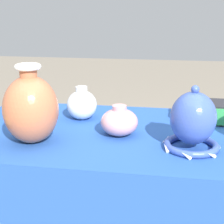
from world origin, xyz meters
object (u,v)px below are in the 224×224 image
object	(u,v)px
jar_round_rose	(121,122)
vase_tall_bulbous	(31,108)
mosaic_tile_box	(204,111)
jar_round_porcelain	(82,105)
vase_dome_bell	(193,123)

from	to	relation	value
jar_round_rose	vase_tall_bulbous	bearing A→B (deg)	-158.92
mosaic_tile_box	jar_round_porcelain	size ratio (longest dim) A/B	1.30
vase_tall_bulbous	jar_round_rose	distance (m)	0.30
vase_dome_bell	vase_tall_bulbous	bearing A→B (deg)	-177.17
vase_tall_bulbous	mosaic_tile_box	xyz separation A→B (m)	(0.58, 0.32, -0.08)
mosaic_tile_box	jar_round_rose	xyz separation A→B (m)	(-0.30, -0.21, 0.01)
jar_round_rose	jar_round_porcelain	bearing A→B (deg)	138.91
vase_tall_bulbous	vase_dome_bell	world-z (taller)	vase_tall_bulbous
vase_dome_bell	jar_round_porcelain	bearing A→B (deg)	150.23
vase_dome_bell	jar_round_rose	xyz separation A→B (m)	(-0.24, 0.08, -0.04)
mosaic_tile_box	jar_round_porcelain	bearing A→B (deg)	-172.20
jar_round_rose	jar_round_porcelain	world-z (taller)	jar_round_porcelain
vase_tall_bulbous	vase_dome_bell	xyz separation A→B (m)	(0.51, 0.03, -0.03)
vase_tall_bulbous	mosaic_tile_box	world-z (taller)	vase_tall_bulbous
vase_dome_bell	jar_round_porcelain	world-z (taller)	vase_dome_bell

